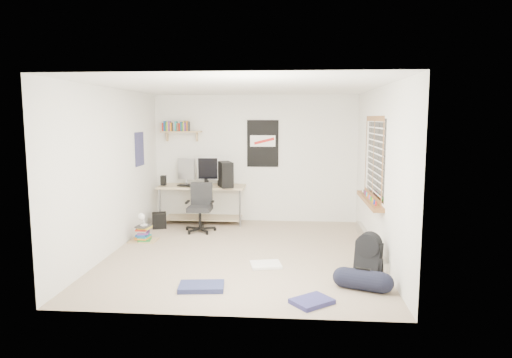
# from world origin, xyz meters

# --- Properties ---
(floor) EXTENTS (4.00, 4.50, 0.01)m
(floor) POSITION_xyz_m (0.00, 0.00, -0.01)
(floor) COLOR gray
(floor) RESTS_ON ground
(ceiling) EXTENTS (4.00, 4.50, 0.01)m
(ceiling) POSITION_xyz_m (0.00, 0.00, 2.50)
(ceiling) COLOR white
(ceiling) RESTS_ON ground
(back_wall) EXTENTS (4.00, 0.01, 2.50)m
(back_wall) POSITION_xyz_m (0.00, 2.25, 1.25)
(back_wall) COLOR silver
(back_wall) RESTS_ON ground
(left_wall) EXTENTS (0.01, 4.50, 2.50)m
(left_wall) POSITION_xyz_m (-2.00, 0.00, 1.25)
(left_wall) COLOR silver
(left_wall) RESTS_ON ground
(right_wall) EXTENTS (0.01, 4.50, 2.50)m
(right_wall) POSITION_xyz_m (2.00, 0.00, 1.25)
(right_wall) COLOR silver
(right_wall) RESTS_ON ground
(desk) EXTENTS (1.82, 1.30, 0.76)m
(desk) POSITION_xyz_m (-1.01, 1.99, 0.36)
(desk) COLOR beige
(desk) RESTS_ON floor
(monitor_left) EXTENTS (0.38, 0.22, 0.41)m
(monitor_left) POSITION_xyz_m (-1.32, 1.96, 0.96)
(monitor_left) COLOR #A6A5AA
(monitor_left) RESTS_ON desk
(monitor_right) EXTENTS (0.41, 0.11, 0.45)m
(monitor_right) POSITION_xyz_m (-0.87, 1.86, 0.99)
(monitor_right) COLOR #9B999E
(monitor_right) RESTS_ON desk
(pc_tower) EXTENTS (0.36, 0.50, 0.47)m
(pc_tower) POSITION_xyz_m (-0.52, 1.72, 1.00)
(pc_tower) COLOR black
(pc_tower) RESTS_ON desk
(keyboard) EXTENTS (0.44, 0.24, 0.02)m
(keyboard) POSITION_xyz_m (-1.25, 1.77, 0.77)
(keyboard) COLOR black
(keyboard) RESTS_ON desk
(speaker_left) EXTENTS (0.10, 0.10, 0.19)m
(speaker_left) POSITION_xyz_m (-1.75, 1.83, 0.85)
(speaker_left) COLOR black
(speaker_left) RESTS_ON desk
(speaker_right) EXTENTS (0.09, 0.09, 0.16)m
(speaker_right) POSITION_xyz_m (-0.91, 1.87, 0.84)
(speaker_right) COLOR black
(speaker_right) RESTS_ON desk
(office_chair) EXTENTS (0.59, 0.59, 0.89)m
(office_chair) POSITION_xyz_m (-0.92, 1.26, 0.49)
(office_chair) COLOR black
(office_chair) RESTS_ON floor
(wall_shelf) EXTENTS (0.80, 0.22, 0.24)m
(wall_shelf) POSITION_xyz_m (-1.45, 2.14, 1.78)
(wall_shelf) COLOR tan
(wall_shelf) RESTS_ON back_wall
(poster_back_wall) EXTENTS (0.62, 0.03, 0.92)m
(poster_back_wall) POSITION_xyz_m (0.15, 2.23, 1.55)
(poster_back_wall) COLOR black
(poster_back_wall) RESTS_ON back_wall
(poster_left_wall) EXTENTS (0.02, 0.42, 0.60)m
(poster_left_wall) POSITION_xyz_m (-1.99, 1.20, 1.50)
(poster_left_wall) COLOR navy
(poster_left_wall) RESTS_ON left_wall
(window) EXTENTS (0.10, 1.50, 1.26)m
(window) POSITION_xyz_m (1.95, 0.30, 1.45)
(window) COLOR brown
(window) RESTS_ON right_wall
(baseboard_heater) EXTENTS (0.08, 2.50, 0.18)m
(baseboard_heater) POSITION_xyz_m (1.96, 0.30, 0.09)
(baseboard_heater) COLOR #B7B2A8
(baseboard_heater) RESTS_ON floor
(backpack) EXTENTS (0.41, 0.38, 0.44)m
(backpack) POSITION_xyz_m (1.75, -0.76, 0.20)
(backpack) COLOR black
(backpack) RESTS_ON floor
(duffel_bag) EXTENTS (0.32, 0.32, 0.49)m
(duffel_bag) POSITION_xyz_m (1.58, -1.39, 0.14)
(duffel_bag) COLOR black
(duffel_bag) RESTS_ON floor
(tshirt) EXTENTS (0.48, 0.43, 0.04)m
(tshirt) POSITION_xyz_m (0.38, -0.59, 0.02)
(tshirt) COLOR silver
(tshirt) RESTS_ON floor
(jeans_a) EXTENTS (0.57, 0.40, 0.06)m
(jeans_a) POSITION_xyz_m (-0.35, -1.51, 0.03)
(jeans_a) COLOR navy
(jeans_a) RESTS_ON floor
(jeans_b) EXTENTS (0.53, 0.52, 0.05)m
(jeans_b) POSITION_xyz_m (0.96, -1.85, 0.03)
(jeans_b) COLOR navy
(jeans_b) RESTS_ON floor
(book_stack) EXTENTS (0.53, 0.48, 0.30)m
(book_stack) POSITION_xyz_m (-1.75, 0.56, 0.15)
(book_stack) COLOR olive
(book_stack) RESTS_ON floor
(desk_lamp) EXTENTS (0.18, 0.24, 0.21)m
(desk_lamp) POSITION_xyz_m (-1.73, 0.54, 0.38)
(desk_lamp) COLOR white
(desk_lamp) RESTS_ON book_stack
(subwoofer) EXTENTS (0.32, 0.32, 0.29)m
(subwoofer) POSITION_xyz_m (-1.75, 1.49, 0.14)
(subwoofer) COLOR black
(subwoofer) RESTS_ON floor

